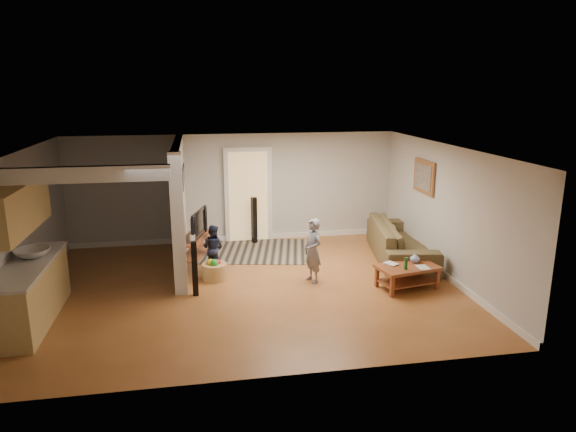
% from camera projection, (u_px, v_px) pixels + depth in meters
% --- Properties ---
extents(ground, '(7.50, 7.50, 0.00)m').
position_uv_depth(ground, '(249.00, 287.00, 9.30)').
color(ground, brown).
rests_on(ground, ground).
extents(room_shell, '(7.54, 6.02, 2.52)m').
position_uv_depth(room_shell, '(186.00, 206.00, 9.17)').
color(room_shell, '#ADACA6').
rests_on(room_shell, ground).
extents(area_rug, '(2.76, 2.24, 0.01)m').
position_uv_depth(area_rug, '(259.00, 251.00, 11.34)').
color(area_rug, black).
rests_on(area_rug, ground).
extents(sofa, '(1.49, 2.79, 0.77)m').
position_uv_depth(sofa, '(400.00, 259.00, 10.83)').
color(sofa, '#3F351F').
rests_on(sofa, ground).
extents(coffee_table, '(1.17, 0.82, 0.63)m').
position_uv_depth(coffee_table, '(408.00, 271.00, 9.21)').
color(coffee_table, brown).
rests_on(coffee_table, ground).
extents(tv_console, '(0.73, 1.21, 0.98)m').
position_uv_depth(tv_console, '(195.00, 240.00, 9.91)').
color(tv_console, brown).
rests_on(tv_console, ground).
extents(speaker_left, '(0.10, 0.10, 0.98)m').
position_uv_depth(speaker_left, '(195.00, 269.00, 8.83)').
color(speaker_left, black).
rests_on(speaker_left, ground).
extents(speaker_right, '(0.14, 0.14, 1.09)m').
position_uv_depth(speaker_right, '(254.00, 220.00, 11.81)').
color(speaker_right, black).
rests_on(speaker_right, ground).
extents(toy_basket, '(0.47, 0.47, 0.42)m').
position_uv_depth(toy_basket, '(215.00, 271.00, 9.65)').
color(toy_basket, '#997042').
rests_on(toy_basket, ground).
extents(child, '(0.42, 0.51, 1.20)m').
position_uv_depth(child, '(313.00, 281.00, 9.59)').
color(child, gray).
rests_on(child, ground).
extents(toddler, '(0.57, 0.54, 0.93)m').
position_uv_depth(toddler, '(214.00, 270.00, 10.15)').
color(toddler, '#1D223C').
rests_on(toddler, ground).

